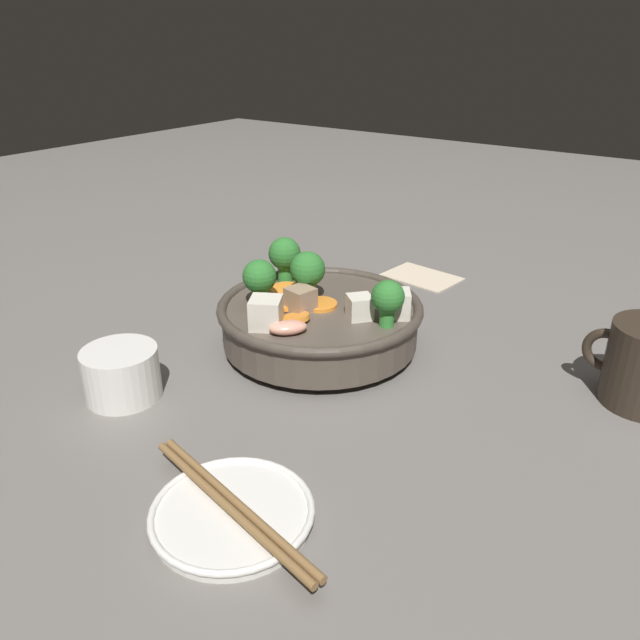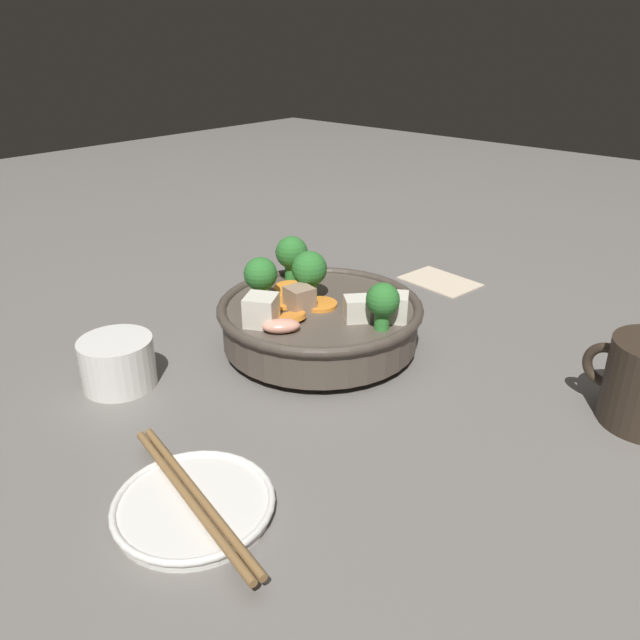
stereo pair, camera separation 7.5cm
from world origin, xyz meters
name	(u,v)px [view 2 (the right image)]	position (x,y,z in m)	size (l,w,h in m)	color
ground_plane	(320,347)	(0.00, 0.00, 0.00)	(3.00, 3.00, 0.00)	slate
stirfry_bowl	(319,316)	(0.00, 0.00, 0.04)	(0.25, 0.25, 0.12)	#51473D
side_saucer	(194,505)	(-0.12, 0.28, 0.01)	(0.13, 0.13, 0.01)	white
tea_cup	(118,362)	(0.10, 0.21, 0.03)	(0.08, 0.08, 0.05)	white
napkin	(440,281)	(0.01, -0.28, 0.00)	(0.12, 0.09, 0.00)	beige
chopsticks_pair	(193,496)	(-0.12, 0.28, 0.02)	(0.21, 0.06, 0.01)	olive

